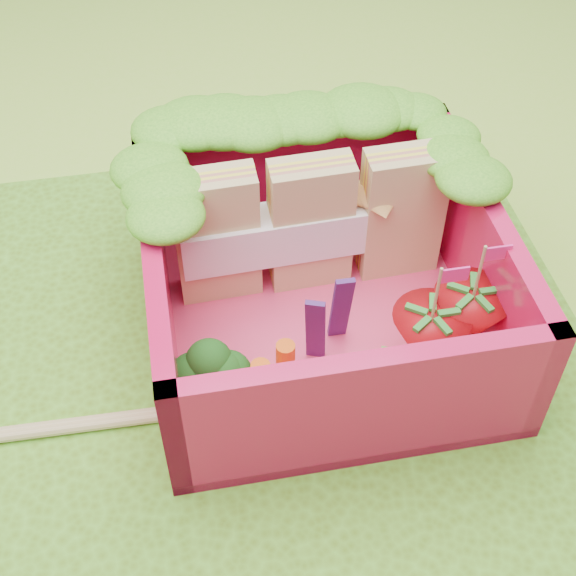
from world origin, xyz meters
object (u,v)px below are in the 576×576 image
(strawberry_left, at_px, (427,341))
(sandwich_stack, at_px, (312,224))
(strawberry_right, at_px, (468,320))
(broccoli, at_px, (214,375))
(bento_box, at_px, (324,279))

(strawberry_left, bearing_deg, sandwich_stack, 119.66)
(strawberry_left, bearing_deg, strawberry_right, 21.60)
(broccoli, relative_size, strawberry_right, 0.63)
(sandwich_stack, xyz_separation_m, strawberry_right, (0.49, -0.49, -0.13))
(strawberry_right, bearing_deg, sandwich_stack, 135.51)
(bento_box, bearing_deg, sandwich_stack, 88.60)
(bento_box, xyz_separation_m, broccoli, (-0.46, -0.34, -0.05))
(bento_box, relative_size, broccoli, 3.90)
(sandwich_stack, distance_m, strawberry_left, 0.65)
(bento_box, bearing_deg, strawberry_left, -43.58)
(broccoli, relative_size, strawberry_left, 0.64)
(strawberry_left, distance_m, strawberry_right, 0.19)
(sandwich_stack, bearing_deg, strawberry_left, -60.34)
(strawberry_left, height_order, strawberry_right, strawberry_right)
(bento_box, xyz_separation_m, strawberry_left, (0.32, -0.31, -0.08))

